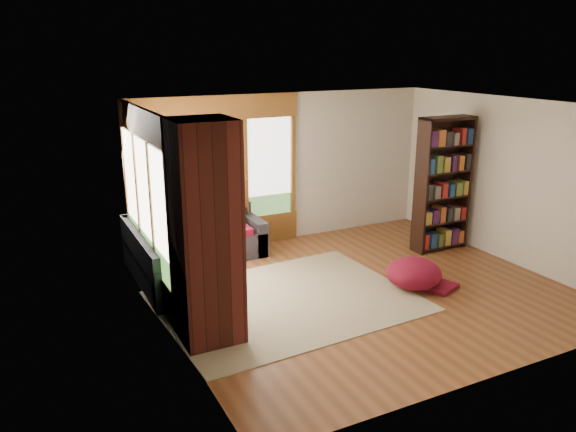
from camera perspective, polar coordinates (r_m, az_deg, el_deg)
name	(u,v)px	position (r m, az deg, el deg)	size (l,w,h in m)	color
floor	(362,289)	(8.18, 7.48, -7.37)	(5.50, 5.50, 0.00)	brown
ceiling	(369,105)	(7.51, 8.24, 11.06)	(5.50, 5.50, 0.00)	white
wall_back	(285,168)	(9.85, -0.35, 4.88)	(5.50, 0.04, 2.60)	silver
wall_front	(508,261)	(5.96, 21.46, -4.30)	(5.50, 0.04, 2.60)	silver
wall_left	(167,230)	(6.65, -12.20, -1.35)	(0.04, 5.00, 2.60)	silver
wall_right	(511,181)	(9.54, 21.67, 3.30)	(0.04, 5.00, 2.60)	silver
windows_back	(220,172)	(9.36, -6.90, 4.44)	(2.82, 0.10, 1.90)	brown
windows_left	(146,201)	(7.76, -14.27, 1.50)	(0.10, 2.62, 1.90)	brown
roller_blind	(133,161)	(8.48, -15.52, 5.44)	(0.03, 0.72, 0.90)	gray
brick_chimney	(206,234)	(6.42, -8.38, -1.80)	(0.70, 0.70, 2.60)	#471914
sectional_sofa	(193,253)	(8.72, -9.60, -3.77)	(2.20, 2.20, 0.80)	#28282C
area_rug	(287,301)	(7.75, -0.11, -8.60)	(3.37, 2.57, 0.01)	beige
bookshelf	(443,185)	(9.73, 15.48, 3.10)	(0.97, 0.32, 2.26)	black
pouf	(414,272)	(8.29, 12.67, -5.62)	(0.79, 0.79, 0.43)	maroon
dog_tan	(209,214)	(8.95, -8.05, 0.19)	(1.00, 1.07, 0.52)	brown
dog_brindle	(188,241)	(7.95, -10.14, -2.47)	(0.73, 0.84, 0.41)	#3B2918
throw_pillows	(196,224)	(8.65, -9.29, -0.80)	(1.98, 1.68, 0.45)	black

